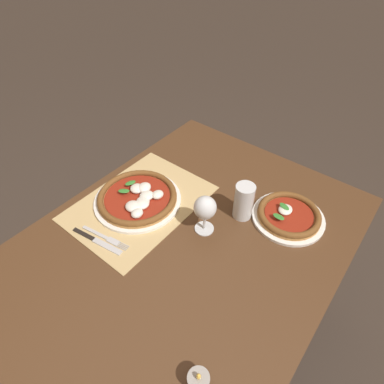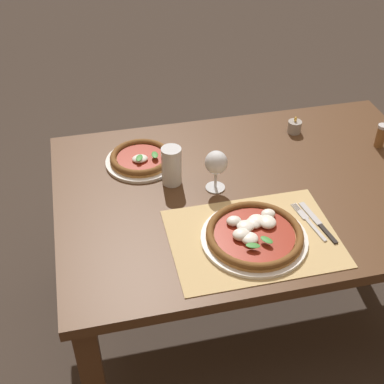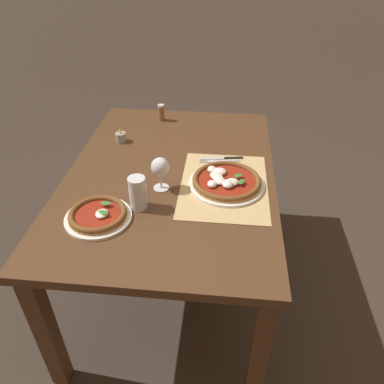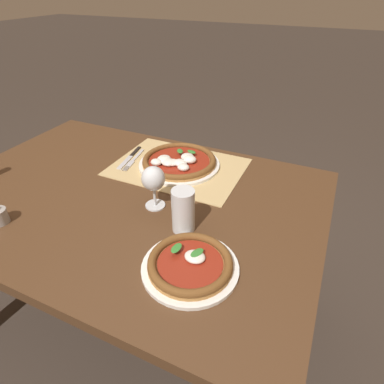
{
  "view_description": "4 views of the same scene",
  "coord_description": "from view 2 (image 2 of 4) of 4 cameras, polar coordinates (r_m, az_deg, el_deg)",
  "views": [
    {
      "loc": [
        0.48,
        0.46,
        1.64
      ],
      "look_at": [
        -0.19,
        -0.08,
        0.83
      ],
      "focal_mm": 30.0,
      "sensor_mm": 36.0,
      "label": 1
    },
    {
      "loc": [
        -0.56,
        -1.42,
        1.92
      ],
      "look_at": [
        -0.25,
        -0.09,
        0.83
      ],
      "focal_mm": 50.0,
      "sensor_mm": 36.0,
      "label": 2
    },
    {
      "loc": [
        -1.48,
        -0.25,
        1.71
      ],
      "look_at": [
        -0.24,
        -0.13,
        0.81
      ],
      "focal_mm": 35.0,
      "sensor_mm": 36.0,
      "label": 3
    },
    {
      "loc": [
        -0.63,
        0.79,
        1.41
      ],
      "look_at": [
        -0.27,
        -0.01,
        0.82
      ],
      "focal_mm": 30.0,
      "sensor_mm": 36.0,
      "label": 4
    }
  ],
  "objects": [
    {
      "name": "pizza_far",
      "position": [
        2.04,
        -5.49,
        3.56
      ],
      "size": [
        0.27,
        0.27,
        0.04
      ],
      "color": "white",
      "rests_on": "dining_table"
    },
    {
      "name": "votive_candle",
      "position": [
        2.25,
        10.87,
        6.81
      ],
      "size": [
        0.06,
        0.06,
        0.07
      ],
      "color": "gray",
      "rests_on": "dining_table"
    },
    {
      "name": "fork",
      "position": [
        1.81,
        12.32,
        -3.07
      ],
      "size": [
        0.05,
        0.2,
        0.0
      ],
      "color": "#B7B7BC",
      "rests_on": "paper_placemat"
    },
    {
      "name": "pepper_shaker",
      "position": [
        2.23,
        19.49,
        5.69
      ],
      "size": [
        0.04,
        0.04,
        0.1
      ],
      "color": "brown",
      "rests_on": "dining_table"
    },
    {
      "name": "dining_table",
      "position": [
        1.99,
        6.43,
        -1.53
      ],
      "size": [
        1.41,
        0.98,
        0.74
      ],
      "color": "#4C301C",
      "rests_on": "ground"
    },
    {
      "name": "knife",
      "position": [
        1.81,
        13.27,
        -3.15
      ],
      "size": [
        0.05,
        0.22,
        0.01
      ],
      "color": "black",
      "rests_on": "paper_placemat"
    },
    {
      "name": "ground_plane",
      "position": [
        2.45,
        5.35,
        -13.17
      ],
      "size": [
        24.0,
        24.0,
        0.0
      ],
      "primitive_type": "plane",
      "color": "#382D26"
    },
    {
      "name": "pint_glass",
      "position": [
        1.9,
        -2.19,
        2.74
      ],
      "size": [
        0.07,
        0.07,
        0.15
      ],
      "color": "silver",
      "rests_on": "dining_table"
    },
    {
      "name": "paper_placemat",
      "position": [
        1.72,
        6.55,
        -4.88
      ],
      "size": [
        0.53,
        0.39,
        0.0
      ],
      "primitive_type": "cube",
      "color": "tan",
      "rests_on": "dining_table"
    },
    {
      "name": "pizza_near",
      "position": [
        1.7,
        6.66,
        -4.52
      ],
      "size": [
        0.34,
        0.34,
        0.05
      ],
      "color": "white",
      "rests_on": "paper_placemat"
    },
    {
      "name": "wine_glass",
      "position": [
        1.85,
        2.59,
        2.99
      ],
      "size": [
        0.08,
        0.08,
        0.16
      ],
      "color": "silver",
      "rests_on": "dining_table"
    }
  ]
}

